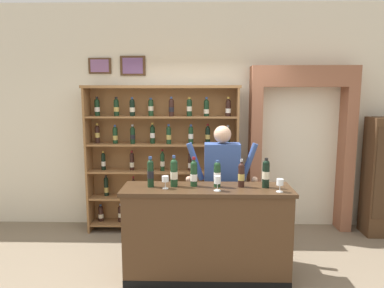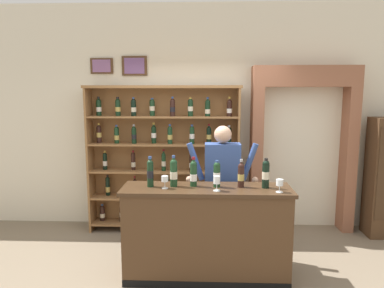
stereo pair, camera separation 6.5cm
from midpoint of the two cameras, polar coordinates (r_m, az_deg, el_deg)
ground_plane at (r=4.21m, az=0.68°, el=-20.91°), size 14.00×14.00×0.02m
back_wall at (r=5.38m, az=1.20°, el=4.39°), size 12.00×0.19×3.35m
wine_shelf at (r=5.15m, az=-4.28°, el=-1.82°), size 2.23×0.33×2.15m
archway_doorway at (r=5.48m, az=17.65°, el=1.03°), size 1.51×0.45×2.43m
tasting_counter at (r=3.97m, az=2.82°, el=-14.31°), size 1.83×0.52×1.03m
shopkeeper at (r=4.31m, az=5.39°, el=-5.32°), size 0.89×0.22×1.66m
tasting_bottle_chianti at (r=3.82m, az=-6.34°, el=-4.59°), size 0.07×0.07×0.33m
tasting_bottle_grappa at (r=3.82m, az=-2.52°, el=-4.61°), size 0.08×0.08×0.34m
tasting_bottle_prosecco at (r=3.82m, az=0.73°, el=-4.76°), size 0.08×0.08×0.32m
tasting_bottle_bianco at (r=3.80m, az=4.56°, el=-4.86°), size 0.08×0.08×0.29m
tasting_bottle_super_tuscan at (r=3.83m, az=8.48°, el=-4.94°), size 0.07×0.07×0.31m
tasting_bottle_rosso at (r=3.84m, az=12.40°, el=-4.68°), size 0.08×0.08×0.32m
wine_glass_right at (r=3.75m, az=-3.96°, el=-5.80°), size 0.07×0.07×0.14m
wine_glass_spare at (r=3.72m, az=14.57°, el=-6.23°), size 0.07×0.07×0.14m
wine_glass_center at (r=3.66m, az=4.57°, el=-5.95°), size 0.08×0.08×0.16m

